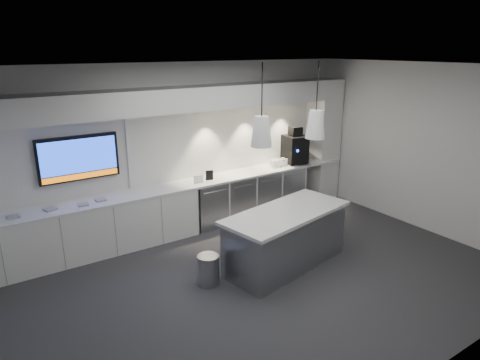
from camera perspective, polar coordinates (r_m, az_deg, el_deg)
floor at (r=6.48m, az=3.47°, el=-12.78°), size 7.00×7.00×0.00m
ceiling at (r=5.61m, az=4.05°, el=14.79°), size 7.00×7.00×0.00m
wall_back at (r=7.93m, az=-7.35°, el=4.48°), size 7.00×0.00×7.00m
wall_front at (r=4.31m, az=24.63°, el=-8.28°), size 7.00×0.00×7.00m
wall_right at (r=8.41m, az=23.08°, el=3.97°), size 0.00×7.00×7.00m
back_counter at (r=7.81m, az=-6.10°, el=-0.39°), size 6.80×0.65×0.04m
left_base_cabinets at (r=7.37m, az=-18.14°, el=-6.02°), size 3.30×0.63×0.86m
fridge_unit_a at (r=8.07m, az=-4.43°, el=-3.16°), size 0.60×0.61×0.85m
fridge_unit_b at (r=8.38m, az=-0.68°, el=-2.33°), size 0.60×0.61×0.85m
fridge_unit_c at (r=8.72m, az=2.79°, el=-1.55°), size 0.60×0.61×0.85m
fridge_unit_d at (r=9.09m, az=5.98°, el=-0.82°), size 0.60×0.61×0.85m
backsplash at (r=8.49m, az=-0.02°, el=5.83°), size 4.60×0.03×1.30m
soffit at (r=7.51m, az=-6.56°, el=10.77°), size 6.90×0.60×0.40m
column at (r=9.58m, az=10.97°, el=5.31°), size 0.55×0.55×2.60m
wall_tv at (r=7.24m, az=-20.72°, el=2.75°), size 1.25×0.07×0.72m
island at (r=6.65m, az=6.13°, el=-7.65°), size 2.22×1.27×0.89m
bin at (r=6.22m, az=-4.24°, el=-11.83°), size 0.35×0.35×0.44m
coffee_machine at (r=9.06m, az=7.31°, el=4.26°), size 0.49×0.65×0.77m
sign_black at (r=7.87m, az=-4.09°, el=0.65°), size 0.14×0.06×0.18m
sign_white at (r=7.72m, az=-5.56°, el=0.13°), size 0.18×0.04×0.14m
cup_cluster at (r=8.77m, az=5.15°, el=2.28°), size 0.38×0.18×0.15m
tray_a at (r=6.97m, az=-28.00°, el=-4.36°), size 0.17×0.17×0.02m
tray_b at (r=7.05m, az=-24.00°, el=-3.56°), size 0.20×0.20×0.02m
tray_c at (r=7.06m, az=-20.18°, el=-3.06°), size 0.18×0.18×0.02m
tray_d at (r=7.18m, az=-18.08°, el=-2.52°), size 0.17×0.17×0.02m
pendant_left at (r=5.82m, az=2.87°, el=6.50°), size 0.29×0.29×1.12m
pendant_right at (r=6.46m, az=10.04°, el=7.34°), size 0.29×0.29×1.12m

